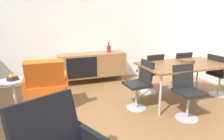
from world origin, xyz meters
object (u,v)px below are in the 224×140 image
dining_chair_front_left (187,90)px  fruit_bowl (12,78)px  vase_cobalt (109,49)px  side_table_round (14,91)px  dining_table (183,66)px  lounge_chair_red (46,85)px  dining_chair_near_window (140,83)px  dining_chair_far_end (219,73)px  sideboard (92,65)px  dining_chair_back_left (151,72)px  wooden_bowl_on_table (188,61)px  dining_chair_back_right (179,69)px

dining_chair_front_left → fruit_bowl: dining_chair_front_left is taller
vase_cobalt → side_table_round: bearing=-155.6°
dining_table → lounge_chair_red: lounge_chair_red is taller
dining_table → dining_chair_near_window: size_ratio=1.87×
dining_chair_far_end → fruit_bowl: dining_chair_far_end is taller
dining_chair_far_end → lounge_chair_red: bearing=172.0°
vase_cobalt → dining_chair_far_end: bearing=-44.0°
vase_cobalt → lounge_chair_red: bearing=-141.4°
sideboard → fruit_bowl: bearing=-150.4°
dining_chair_back_left → wooden_bowl_on_table: bearing=-46.5°
dining_chair_near_window → lounge_chair_red: bearing=163.4°
sideboard → dining_table: size_ratio=1.00×
dining_table → dining_chair_front_left: (-0.35, -0.56, -0.23)m
wooden_bowl_on_table → fruit_bowl: bearing=167.3°
dining_chair_back_right → fruit_bowl: 3.34m
vase_cobalt → fruit_bowl: vase_cobalt is taller
lounge_chair_red → fruit_bowl: 0.62m
wooden_bowl_on_table → dining_chair_front_left: dining_chair_front_left is taller
dining_table → side_table_round: 3.10m
dining_chair_back_right → dining_table: bearing=-121.9°
wooden_bowl_on_table → dining_chair_back_left: (-0.48, 0.51, -0.30)m
dining_table → dining_chair_front_left: dining_chair_front_left is taller
dining_chair_front_left → wooden_bowl_on_table: bearing=51.7°
sideboard → dining_chair_back_right: bearing=-34.7°
side_table_round → dining_chair_near_window: bearing=-19.7°
side_table_round → fruit_bowl: bearing=-78.1°
dining_table → dining_chair_back_right: dining_chair_back_right is taller
dining_chair_near_window → fruit_bowl: dining_chair_near_window is taller
lounge_chair_red → dining_table: bearing=-10.8°
dining_chair_near_window → fruit_bowl: size_ratio=4.28×
dining_chair_far_end → vase_cobalt: bearing=136.0°
dining_chair_back_left → fruit_bowl: (-2.63, 0.19, 0.09)m
dining_chair_far_end → dining_chair_near_window: size_ratio=1.00×
dining_table → side_table_round: bearing=165.8°
dining_table → dining_chair_far_end: size_ratio=1.87×
dining_chair_front_left → vase_cobalt: bearing=103.3°
dining_table → wooden_bowl_on_table: bearing=21.5°
dining_chair_front_left → dining_chair_back_left: 1.12m
wooden_bowl_on_table → dining_chair_back_left: bearing=133.5°
dining_chair_near_window → side_table_round: bearing=160.3°
sideboard → dining_chair_front_left: 2.46m
fruit_bowl → dining_chair_near_window: bearing=-19.7°
dining_chair_back_right → dining_chair_back_left: size_ratio=1.00×
dining_chair_back_right → dining_chair_far_end: same height
dining_table → dining_chair_near_window: (-0.89, 0.00, -0.23)m
wooden_bowl_on_table → dining_chair_near_window: size_ratio=0.30×
dining_chair_far_end → lounge_chair_red: (-3.33, 0.47, -0.00)m
dining_chair_front_left → side_table_round: bearing=153.5°
dining_chair_far_end → fruit_bowl: size_ratio=4.28×
sideboard → vase_cobalt: (0.42, 0.00, 0.37)m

